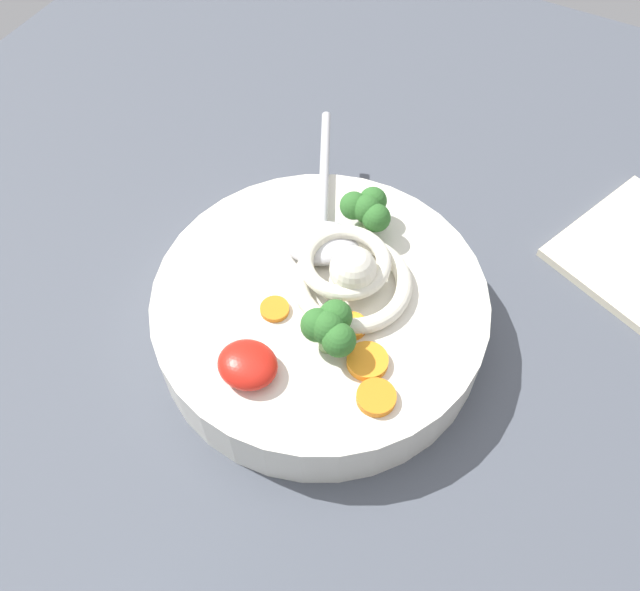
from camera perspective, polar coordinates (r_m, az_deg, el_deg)
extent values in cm
cube|color=#474C56|center=(57.35, 2.42, -3.08)|extent=(104.56, 104.56, 3.19)
cylinder|color=silver|center=(53.52, 0.00, -1.49)|extent=(25.65, 25.65, 4.85)
cylinder|color=olive|center=(53.35, 0.00, -1.37)|extent=(22.58, 22.58, 4.46)
torus|color=silver|center=(51.83, 2.45, 1.60)|extent=(9.10, 9.10, 1.25)
torus|color=silver|center=(51.39, 2.09, 2.83)|extent=(9.75, 9.75, 1.13)
sphere|color=silver|center=(50.53, 2.51, 2.70)|extent=(3.53, 3.53, 3.53)
ellipsoid|color=#B7B7BC|center=(53.59, 0.14, 4.42)|extent=(7.33, 6.61, 1.60)
cylinder|color=#B7B7BC|center=(58.64, 0.35, 10.09)|extent=(7.38, 13.79, 0.80)
ellipsoid|color=red|center=(47.50, -6.06, -5.75)|extent=(4.29, 3.86, 1.93)
cylinder|color=#7A9E60|center=(55.24, 3.82, 6.01)|extent=(1.15, 1.15, 1.23)
sphere|color=#2D6628|center=(53.94, 3.92, 7.22)|extent=(2.25, 2.25, 2.25)
sphere|color=#2D6628|center=(54.39, 2.83, 7.50)|extent=(2.25, 2.25, 2.25)
sphere|color=#2D6628|center=(53.51, 4.72, 6.47)|extent=(2.25, 2.25, 2.25)
sphere|color=#2D6628|center=(54.77, 4.43, 7.87)|extent=(2.25, 2.25, 2.25)
cylinder|color=#7A9E60|center=(48.51, 0.61, -3.89)|extent=(1.23, 1.23, 1.32)
sphere|color=#2D6628|center=(46.93, 0.63, -2.72)|extent=(2.42, 2.42, 2.42)
sphere|color=#2D6628|center=(47.42, -0.67, -2.28)|extent=(2.42, 2.42, 2.42)
sphere|color=#2D6628|center=(46.56, 1.58, -3.73)|extent=(2.42, 2.42, 2.42)
sphere|color=#2D6628|center=(47.66, 1.30, -1.74)|extent=(2.42, 2.42, 2.42)
cylinder|color=orange|center=(48.22, 3.98, -5.49)|extent=(2.95, 2.95, 0.66)
cylinder|color=orange|center=(46.95, 4.71, -8.47)|extent=(2.73, 2.73, 0.65)
cylinder|color=orange|center=(49.67, 2.66, -2.56)|extent=(2.17, 2.17, 0.64)
cylinder|color=orange|center=(50.67, -3.80, -1.13)|extent=(2.17, 2.17, 0.43)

